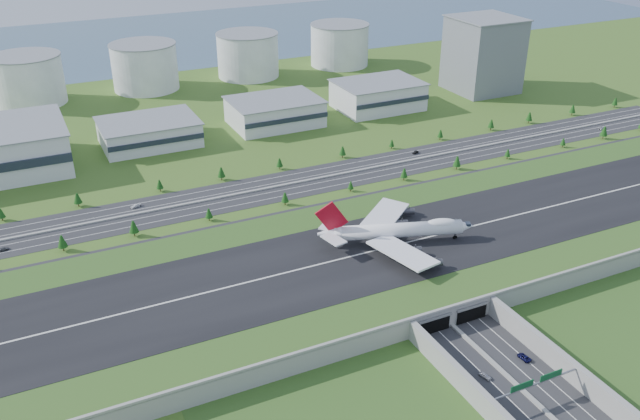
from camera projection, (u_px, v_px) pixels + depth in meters
name	position (u px, v px, depth m)	size (l,w,h in m)	color
ground	(385.00, 264.00, 297.53)	(1200.00, 1200.00, 0.00)	#30581B
airfield_deck	(386.00, 256.00, 295.60)	(520.00, 100.00, 9.20)	gray
underpass_road	(544.00, 402.00, 215.91)	(38.80, 120.40, 8.00)	#28282B
sign_gantry_near	(536.00, 385.00, 217.85)	(38.70, 0.70, 9.80)	gray
north_expressway	(298.00, 183.00, 374.01)	(560.00, 36.00, 0.12)	#28282B
tree_row	(324.00, 172.00, 376.32)	(507.34, 48.55, 8.49)	#3D2819
hangar_mid_a	(149.00, 132.00, 424.11)	(58.00, 42.00, 15.00)	silver
hangar_mid_b	(275.00, 112.00, 456.31)	(58.00, 42.00, 17.00)	silver
hangar_mid_c	(378.00, 95.00, 486.58)	(58.00, 42.00, 19.00)	silver
office_tower	(483.00, 55.00, 518.97)	(46.00, 46.00, 55.00)	slate
fuel_tank_a	(28.00, 80.00, 493.19)	(50.00, 50.00, 35.00)	silver
fuel_tank_b	(145.00, 67.00, 525.84)	(50.00, 50.00, 35.00)	silver
fuel_tank_c	(248.00, 55.00, 558.49)	(50.00, 50.00, 35.00)	silver
fuel_tank_d	(340.00, 45.00, 591.14)	(50.00, 50.00, 35.00)	silver
bay_water	(144.00, 40.00, 684.08)	(1200.00, 260.00, 0.06)	#3C5A72
boeing_747	(397.00, 230.00, 295.54)	(68.62, 63.81, 21.99)	white
car_0	(485.00, 376.00, 230.63)	(1.87, 4.64, 1.58)	#B7B7BC
car_2	(524.00, 357.00, 239.46)	(2.54, 5.50, 1.53)	#0A0B36
car_4	(3.00, 249.00, 307.51)	(1.88, 4.67, 1.59)	#545559
car_5	(415.00, 152.00, 412.13)	(1.57, 4.51, 1.49)	black
car_6	(602.00, 128.00, 450.68)	(2.59, 5.63, 1.56)	silver
car_7	(135.00, 206.00, 346.74)	(2.15, 5.29, 1.54)	white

